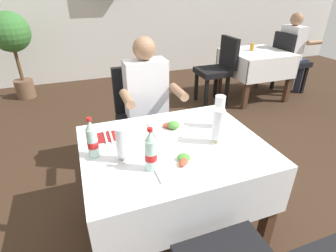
{
  "coord_description": "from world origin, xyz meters",
  "views": [
    {
      "loc": [
        -0.57,
        -1.24,
        1.62
      ],
      "look_at": [
        -0.06,
        0.16,
        0.81
      ],
      "focal_mm": 27.91,
      "sensor_mm": 36.0,
      "label": 1
    }
  ],
  "objects_px": {
    "background_dining_table": "(255,63)",
    "background_patron": "(293,49)",
    "beer_glass_right": "(218,126)",
    "plate_far_diner": "(171,127)",
    "plate_near_camera": "(178,163)",
    "beer_glass_left": "(122,145)",
    "potted_plant_corner": "(11,39)",
    "background_table_tumbler": "(252,47)",
    "chair_far_diner_seat": "(141,114)",
    "background_chair_right": "(288,59)",
    "napkin_cutlery_set": "(108,136)",
    "cola_bottle_primary": "(92,140)",
    "background_chair_left": "(218,67)",
    "main_dining_table": "(173,165)",
    "cola_bottle_secondary": "(151,152)",
    "beer_glass_middle": "(219,112)",
    "seated_diner_far": "(148,103)"
  },
  "relations": [
    {
      "from": "beer_glass_right",
      "to": "background_patron",
      "type": "height_order",
      "value": "background_patron"
    },
    {
      "from": "background_patron",
      "to": "background_table_tumbler",
      "type": "bearing_deg",
      "value": 174.52
    },
    {
      "from": "chair_far_diner_seat",
      "to": "beer_glass_middle",
      "type": "relative_size",
      "value": 4.16
    },
    {
      "from": "plate_near_camera",
      "to": "beer_glass_left",
      "type": "height_order",
      "value": "beer_glass_left"
    },
    {
      "from": "napkin_cutlery_set",
      "to": "background_chair_right",
      "type": "relative_size",
      "value": 0.2
    },
    {
      "from": "main_dining_table",
      "to": "cola_bottle_secondary",
      "type": "distance_m",
      "value": 0.4
    },
    {
      "from": "beer_glass_right",
      "to": "beer_glass_left",
      "type": "bearing_deg",
      "value": 179.03
    },
    {
      "from": "napkin_cutlery_set",
      "to": "background_chair_right",
      "type": "bearing_deg",
      "value": 29.57
    },
    {
      "from": "background_patron",
      "to": "potted_plant_corner",
      "type": "height_order",
      "value": "potted_plant_corner"
    },
    {
      "from": "chair_far_diner_seat",
      "to": "napkin_cutlery_set",
      "type": "relative_size",
      "value": 5.08
    },
    {
      "from": "beer_glass_right",
      "to": "napkin_cutlery_set",
      "type": "height_order",
      "value": "beer_glass_right"
    },
    {
      "from": "background_chair_right",
      "to": "background_patron",
      "type": "distance_m",
      "value": 0.16
    },
    {
      "from": "beer_glass_right",
      "to": "cola_bottle_primary",
      "type": "distance_m",
      "value": 0.76
    },
    {
      "from": "plate_far_diner",
      "to": "background_table_tumbler",
      "type": "height_order",
      "value": "background_table_tumbler"
    },
    {
      "from": "cola_bottle_secondary",
      "to": "background_chair_left",
      "type": "relative_size",
      "value": 0.26
    },
    {
      "from": "beer_glass_right",
      "to": "plate_far_diner",
      "type": "bearing_deg",
      "value": 128.89
    },
    {
      "from": "beer_glass_right",
      "to": "background_table_tumbler",
      "type": "relative_size",
      "value": 2.09
    },
    {
      "from": "plate_far_diner",
      "to": "background_chair_right",
      "type": "distance_m",
      "value": 3.3
    },
    {
      "from": "plate_near_camera",
      "to": "napkin_cutlery_set",
      "type": "relative_size",
      "value": 1.3
    },
    {
      "from": "beer_glass_left",
      "to": "background_patron",
      "type": "distance_m",
      "value": 3.79
    },
    {
      "from": "background_dining_table",
      "to": "background_patron",
      "type": "relative_size",
      "value": 0.7
    },
    {
      "from": "beer_glass_left",
      "to": "napkin_cutlery_set",
      "type": "xyz_separation_m",
      "value": [
        -0.04,
        0.29,
        -0.1
      ]
    },
    {
      "from": "plate_far_diner",
      "to": "cola_bottle_primary",
      "type": "relative_size",
      "value": 1.03
    },
    {
      "from": "background_table_tumbler",
      "to": "beer_glass_middle",
      "type": "bearing_deg",
      "value": -130.81
    },
    {
      "from": "beer_glass_left",
      "to": "napkin_cutlery_set",
      "type": "distance_m",
      "value": 0.31
    },
    {
      "from": "cola_bottle_primary",
      "to": "background_patron",
      "type": "xyz_separation_m",
      "value": [
        3.32,
        1.98,
        -0.13
      ]
    },
    {
      "from": "chair_far_diner_seat",
      "to": "background_chair_left",
      "type": "relative_size",
      "value": 1.0
    },
    {
      "from": "beer_glass_left",
      "to": "beer_glass_right",
      "type": "relative_size",
      "value": 0.91
    },
    {
      "from": "main_dining_table",
      "to": "background_dining_table",
      "type": "xyz_separation_m",
      "value": [
        2.14,
        2.02,
        -0.02
      ]
    },
    {
      "from": "chair_far_diner_seat",
      "to": "plate_far_diner",
      "type": "distance_m",
      "value": 0.69
    },
    {
      "from": "chair_far_diner_seat",
      "to": "background_dining_table",
      "type": "xyz_separation_m",
      "value": [
        2.14,
        1.18,
        -0.01
      ]
    },
    {
      "from": "cola_bottle_primary",
      "to": "background_chair_right",
      "type": "xyz_separation_m",
      "value": [
        3.27,
        1.98,
        -0.29
      ]
    },
    {
      "from": "background_dining_table",
      "to": "background_patron",
      "type": "xyz_separation_m",
      "value": [
        0.7,
        0.0,
        0.16
      ]
    },
    {
      "from": "beer_glass_left",
      "to": "cola_bottle_secondary",
      "type": "distance_m",
      "value": 0.18
    },
    {
      "from": "background_patron",
      "to": "background_dining_table",
      "type": "bearing_deg",
      "value": -180.0
    },
    {
      "from": "beer_glass_right",
      "to": "plate_near_camera",
      "type": "bearing_deg",
      "value": -157.32
    },
    {
      "from": "potted_plant_corner",
      "to": "seated_diner_far",
      "type": "bearing_deg",
      "value": -61.44
    },
    {
      "from": "beer_glass_middle",
      "to": "background_dining_table",
      "type": "height_order",
      "value": "beer_glass_middle"
    },
    {
      "from": "plate_near_camera",
      "to": "main_dining_table",
      "type": "bearing_deg",
      "value": 75.53
    },
    {
      "from": "plate_far_diner",
      "to": "cola_bottle_secondary",
      "type": "distance_m",
      "value": 0.47
    },
    {
      "from": "potted_plant_corner",
      "to": "plate_far_diner",
      "type": "bearing_deg",
      "value": -65.83
    },
    {
      "from": "beer_glass_left",
      "to": "background_patron",
      "type": "relative_size",
      "value": 0.17
    },
    {
      "from": "plate_far_diner",
      "to": "cola_bottle_primary",
      "type": "xyz_separation_m",
      "value": [
        -0.54,
        -0.15,
        0.09
      ]
    },
    {
      "from": "main_dining_table",
      "to": "cola_bottle_primary",
      "type": "relative_size",
      "value": 4.53
    },
    {
      "from": "seated_diner_far",
      "to": "cola_bottle_primary",
      "type": "distance_m",
      "value": 0.88
    },
    {
      "from": "beer_glass_right",
      "to": "background_table_tumbler",
      "type": "xyz_separation_m",
      "value": [
        1.83,
        2.17,
        -0.06
      ]
    },
    {
      "from": "cola_bottle_secondary",
      "to": "background_chair_left",
      "type": "xyz_separation_m",
      "value": [
        1.69,
        2.22,
        -0.29
      ]
    },
    {
      "from": "chair_far_diner_seat",
      "to": "beer_glass_right",
      "type": "height_order",
      "value": "chair_far_diner_seat"
    },
    {
      "from": "background_dining_table",
      "to": "background_chair_left",
      "type": "distance_m",
      "value": 0.65
    },
    {
      "from": "main_dining_table",
      "to": "background_chair_left",
      "type": "distance_m",
      "value": 2.51
    }
  ]
}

